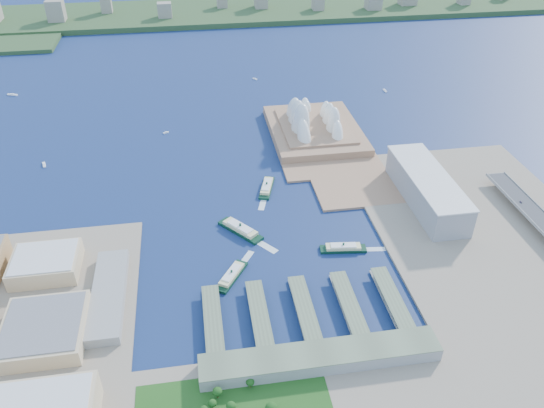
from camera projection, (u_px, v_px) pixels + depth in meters
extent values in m
plane|color=#0E1B43|center=(276.00, 262.00, 549.72)|extent=(3000.00, 3000.00, 0.00)
cube|color=gray|center=(516.00, 269.00, 539.28)|extent=(240.00, 500.00, 3.00)
cube|color=#976F52|center=(319.00, 140.00, 775.18)|extent=(135.00, 220.00, 3.00)
cube|color=#2D4926|center=(213.00, 12.00, 1346.62)|extent=(2200.00, 260.00, 12.00)
cube|color=gray|center=(427.00, 189.00, 628.90)|extent=(45.00, 155.00, 35.00)
cube|color=gray|center=(321.00, 358.00, 436.37)|extent=(200.00, 28.00, 12.00)
imported|color=slate|center=(521.00, 202.00, 615.30)|extent=(1.84, 4.53, 1.31)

